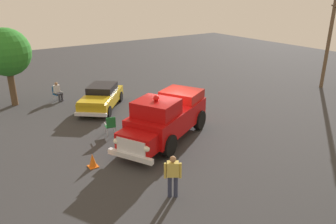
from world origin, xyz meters
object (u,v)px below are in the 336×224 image
(oak_tree_distant, at_px, (6,53))
(traffic_cone, at_px, (93,160))
(utility_pole, at_px, (329,42))
(spectator_seated, at_px, (58,91))
(spectator_standing, at_px, (173,174))
(vintage_fire_truck, at_px, (166,117))
(classic_hot_rod, at_px, (101,97))
(lawn_chair_near_truck, at_px, (57,92))
(lawn_chair_by_car, at_px, (111,124))

(oak_tree_distant, relative_size, traffic_cone, 7.84)
(utility_pole, bearing_deg, spectator_seated, -25.11)
(spectator_standing, relative_size, utility_pole, 0.25)
(traffic_cone, bearing_deg, utility_pole, -175.92)
(vintage_fire_truck, bearing_deg, oak_tree_distant, -62.09)
(classic_hot_rod, bearing_deg, spectator_standing, 80.35)
(lawn_chair_near_truck, bearing_deg, traffic_cone, 81.39)
(spectator_seated, height_order, utility_pole, utility_pole)
(lawn_chair_near_truck, relative_size, traffic_cone, 1.61)
(spectator_standing, bearing_deg, oak_tree_distant, -79.28)
(spectator_standing, xyz_separation_m, traffic_cone, (1.58, -3.70, -0.66))
(oak_tree_distant, bearing_deg, classic_hot_rod, 138.91)
(lawn_chair_by_car, distance_m, spectator_standing, 6.29)
(lawn_chair_near_truck, height_order, spectator_standing, spectator_standing)
(classic_hot_rod, xyz_separation_m, traffic_cone, (3.33, 6.60, -0.44))
(lawn_chair_near_truck, bearing_deg, lawn_chair_by_car, 94.56)
(traffic_cone, bearing_deg, oak_tree_distant, -83.99)
(spectator_seated, xyz_separation_m, traffic_cone, (1.53, 9.69, -0.39))
(lawn_chair_by_car, relative_size, utility_pole, 0.15)
(classic_hot_rod, bearing_deg, lawn_chair_near_truck, -60.14)
(lawn_chair_by_car, relative_size, traffic_cone, 1.61)
(spectator_seated, distance_m, traffic_cone, 9.82)
(lawn_chair_near_truck, distance_m, spectator_standing, 13.52)
(vintage_fire_truck, height_order, utility_pole, utility_pole)
(utility_pole, distance_m, traffic_cone, 19.58)
(spectator_seated, height_order, oak_tree_distant, oak_tree_distant)
(spectator_standing, height_order, utility_pole, utility_pole)
(lawn_chair_near_truck, height_order, spectator_seated, spectator_seated)
(vintage_fire_truck, xyz_separation_m, classic_hot_rod, (0.82, -6.06, -0.45))
(classic_hot_rod, relative_size, lawn_chair_by_car, 4.43)
(traffic_cone, bearing_deg, lawn_chair_by_car, -128.91)
(oak_tree_distant, bearing_deg, utility_pole, 155.95)
(vintage_fire_truck, distance_m, spectator_seated, 9.54)
(vintage_fire_truck, height_order, lawn_chair_near_truck, vintage_fire_truck)
(lawn_chair_by_car, relative_size, spectator_seated, 0.79)
(lawn_chair_by_car, height_order, spectator_standing, spectator_standing)
(spectator_seated, bearing_deg, lawn_chair_near_truck, -72.51)
(vintage_fire_truck, relative_size, spectator_seated, 4.87)
(vintage_fire_truck, distance_m, oak_tree_distant, 11.46)
(vintage_fire_truck, xyz_separation_m, oak_tree_distant, (5.26, -9.93, 2.25))
(lawn_chair_near_truck, xyz_separation_m, spectator_standing, (-0.09, 13.52, 0.37))
(lawn_chair_near_truck, bearing_deg, vintage_fire_truck, 106.06)
(vintage_fire_truck, bearing_deg, spectator_standing, 58.72)
(classic_hot_rod, distance_m, lawn_chair_by_car, 4.24)
(spectator_standing, xyz_separation_m, oak_tree_distant, (2.68, -14.17, 2.48))
(lawn_chair_near_truck, xyz_separation_m, traffic_cone, (1.49, 9.82, -0.28))
(lawn_chair_near_truck, height_order, traffic_cone, lawn_chair_near_truck)
(lawn_chair_by_car, bearing_deg, spectator_standing, 85.57)
(lawn_chair_by_car, distance_m, utility_pole, 17.48)
(vintage_fire_truck, xyz_separation_m, lawn_chair_by_car, (2.09, -2.02, -0.61))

